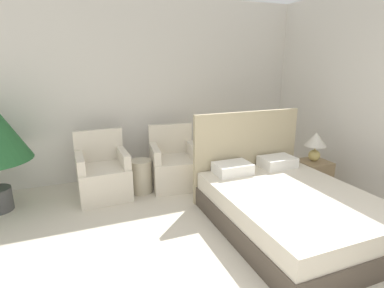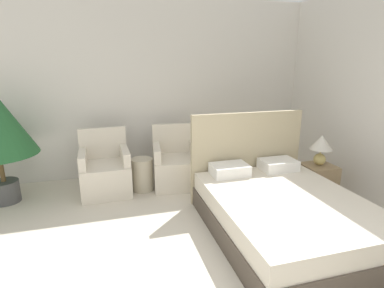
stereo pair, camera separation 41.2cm
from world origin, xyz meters
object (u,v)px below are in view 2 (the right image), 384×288
(armchair_near_window_right, at_px, (176,167))
(nightstand, at_px, (317,180))
(side_table, at_px, (142,174))
(bed, at_px, (281,209))
(armchair_near_window_left, at_px, (106,174))
(table_lamp, at_px, (321,146))

(armchair_near_window_right, xyz_separation_m, nightstand, (1.90, -0.91, -0.07))
(armchair_near_window_right, bearing_deg, side_table, -167.89)
(bed, xyz_separation_m, armchair_near_window_left, (-1.91, 1.63, 0.03))
(armchair_near_window_right, distance_m, nightstand, 2.10)
(armchair_near_window_right, height_order, table_lamp, armchair_near_window_right)
(bed, relative_size, armchair_near_window_right, 2.21)
(armchair_near_window_left, relative_size, side_table, 1.88)
(nightstand, distance_m, side_table, 2.58)
(armchair_near_window_left, xyz_separation_m, table_lamp, (2.97, -0.89, 0.45))
(nightstand, relative_size, side_table, 0.92)
(side_table, bearing_deg, table_lamp, -19.06)
(armchair_near_window_right, distance_m, table_lamp, 2.15)
(armchair_near_window_right, bearing_deg, table_lamp, -18.14)
(table_lamp, bearing_deg, armchair_near_window_left, 163.30)
(armchair_near_window_right, relative_size, nightstand, 2.05)
(armchair_near_window_left, xyz_separation_m, side_table, (0.53, -0.05, -0.05))
(bed, bearing_deg, armchair_near_window_right, 117.47)
(armchair_near_window_left, height_order, nightstand, armchair_near_window_left)
(nightstand, bearing_deg, armchair_near_window_right, 154.37)
(armchair_near_window_right, height_order, nightstand, armchair_near_window_right)
(bed, height_order, nightstand, bed)
(table_lamp, bearing_deg, bed, -144.88)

